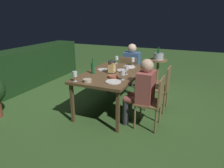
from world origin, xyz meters
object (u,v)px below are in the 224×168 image
chair_head_far (130,72)px  bowl_olives (87,80)px  wine_glass_b (126,68)px  wine_glass_d (133,60)px  green_bottle_on_table (93,68)px  wine_glass_e (117,59)px  chair_side_left_b (161,86)px  bowl_bread (113,76)px  dining_table (112,76)px  person_in_rust (142,90)px  wine_glass_a (75,74)px  wine_glass_c (123,73)px  plate_b (103,70)px  lantern_centerpiece (112,65)px  side_table (158,68)px  person_in_blue (132,64)px  plate_a (129,67)px  ice_bucket (159,56)px  chair_side_left_a (153,100)px  plate_c (122,70)px  plate_d (113,82)px

chair_head_far → bowl_olives: chair_head_far is taller
wine_glass_b → wine_glass_d: size_ratio=1.00×
green_bottle_on_table → wine_glass_e: bearing=-6.0°
chair_side_left_b → bowl_bread: 1.03m
dining_table → bowl_bread: bearing=-154.3°
person_in_rust → wine_glass_a: person_in_rust is taller
wine_glass_c → plate_b: (0.45, 0.59, -0.11)m
lantern_centerpiece → side_table: size_ratio=0.40×
lantern_centerpiece → wine_glass_a: 0.78m
person_in_blue → wine_glass_b: person_in_blue is taller
plate_a → ice_bucket: size_ratio=0.70×
person_in_rust → chair_side_left_b: bearing=-14.9°
ice_bucket → wine_glass_b: bearing=174.3°
bowl_bread → side_table: (2.29, -0.35, -0.34)m
chair_side_left_a → plate_c: (0.59, 0.76, 0.28)m
person_in_rust → plate_c: size_ratio=5.51×
chair_side_left_a → plate_c: bearing=52.5°
plate_d → ice_bucket: 2.52m
plate_a → plate_d: (-1.04, -0.08, 0.00)m
wine_glass_c → bowl_olives: 0.60m
wine_glass_b → person_in_rust: bearing=-132.4°
dining_table → wine_glass_a: 0.82m
chair_side_left_b → plate_c: 0.82m
wine_glass_a → wine_glass_b: 0.96m
chair_side_left_a → wine_glass_a: (-0.35, 1.23, 0.39)m
chair_side_left_b → green_bottle_on_table: (-0.56, 1.18, 0.38)m
wine_glass_e → bowl_bread: size_ratio=1.00×
wine_glass_c → side_table: bearing=-3.5°
plate_b → side_table: 2.05m
person_in_blue → wine_glass_b: (-1.26, -0.29, 0.23)m
wine_glass_b → wine_glass_e: (0.73, 0.49, 0.00)m
chair_head_far → chair_side_left_a: (-1.43, -0.88, 0.00)m
wine_glass_b → bowl_olives: 0.80m
ice_bucket → chair_side_left_b: bearing=-166.4°
bowl_bread → side_table: size_ratio=0.26×
wine_glass_a → bowl_olives: 0.23m
dining_table → wine_glass_c: 0.51m
wine_glass_a → bowl_bread: (0.43, -0.49, -0.09)m
lantern_centerpiece → bowl_bread: lantern_centerpiece is taller
wine_glass_e → plate_b: wine_glass_e is taller
person_in_blue → wine_glass_d: size_ratio=6.80×
wine_glass_d → dining_table: bearing=165.8°
plate_a → plate_b: bearing=135.3°
lantern_centerpiece → chair_side_left_a: bearing=-111.4°
lantern_centerpiece → plate_c: lantern_centerpiece is taller
dining_table → plate_d: size_ratio=6.32×
wine_glass_e → wine_glass_a: bearing=174.3°
person_in_rust → bowl_bread: 0.57m
chair_side_left_a → wine_glass_d: bearing=33.0°
wine_glass_b → plate_a: size_ratio=0.70×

